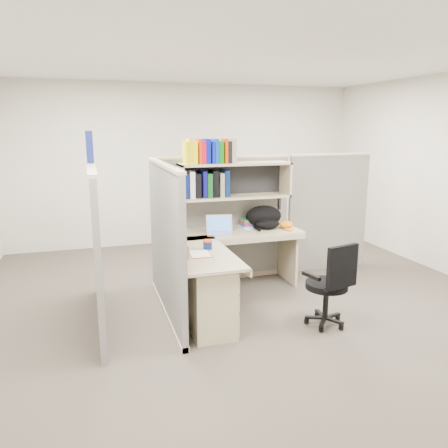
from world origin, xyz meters
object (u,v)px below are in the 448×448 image
object	(u,v)px
laptop	(220,225)
task_chair	(329,297)
backpack	(265,217)
snack_canister	(208,244)
desk	(219,280)

from	to	relation	value
laptop	task_chair	xyz separation A→B (m)	(0.77, -1.24, -0.53)
backpack	snack_canister	distance (m)	1.21
snack_canister	task_chair	xyz separation A→B (m)	(1.08, -0.67, -0.47)
backpack	task_chair	bearing A→B (deg)	-66.00
laptop	backpack	world-z (taller)	backpack
snack_canister	task_chair	bearing A→B (deg)	-31.75
desk	backpack	size ratio (longest dim) A/B	3.70
snack_canister	laptop	bearing A→B (deg)	61.60
snack_canister	desk	bearing A→B (deg)	-66.88
desk	laptop	size ratio (longest dim) A/B	5.48
laptop	snack_canister	bearing A→B (deg)	-107.53
backpack	task_chair	size ratio (longest dim) A/B	0.53
snack_canister	task_chair	size ratio (longest dim) A/B	0.11
backpack	task_chair	distance (m)	1.51
desk	snack_canister	world-z (taller)	snack_canister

